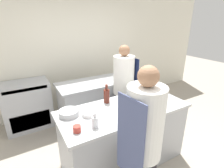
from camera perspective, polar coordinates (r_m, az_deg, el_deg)
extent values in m
plane|color=#A89E8E|center=(3.08, 3.56, -23.28)|extent=(16.00, 16.00, 0.00)
cube|color=silver|center=(4.21, -12.42, 10.22)|extent=(8.00, 0.06, 2.80)
cube|color=#A8AAAF|center=(2.78, 3.77, -16.64)|extent=(1.80, 0.78, 0.89)
cube|color=#B7BABC|center=(2.53, 4.02, -8.19)|extent=(1.87, 0.81, 0.04)
cube|color=#A8AAAF|center=(3.79, -2.82, -5.72)|extent=(1.80, 0.66, 0.89)
cube|color=#A8AAAF|center=(3.61, -2.95, 0.94)|extent=(1.87, 0.69, 0.04)
cube|color=#A8AAAF|center=(3.96, -25.79, -6.18)|extent=(0.88, 0.61, 0.96)
cube|color=black|center=(3.79, -24.82, -10.94)|extent=(0.70, 0.01, 0.34)
cube|color=black|center=(3.52, -26.41, -1.74)|extent=(0.75, 0.01, 0.06)
cylinder|color=white|center=(1.75, 10.64, -12.39)|extent=(0.37, 0.37, 0.75)
cube|color=#4C567F|center=(1.70, 5.89, -17.76)|extent=(0.06, 0.35, 0.86)
sphere|color=#9E7051|center=(1.55, 11.79, 2.51)|extent=(0.20, 0.20, 0.20)
cylinder|color=black|center=(3.54, 3.56, -8.79)|extent=(0.33, 0.33, 0.78)
cylinder|color=white|center=(3.24, 3.85, 2.84)|extent=(0.38, 0.38, 0.72)
cube|color=#19234C|center=(3.39, 6.50, 1.71)|extent=(0.03, 0.36, 0.83)
sphere|color=#9E7051|center=(3.13, 4.05, 10.86)|extent=(0.20, 0.20, 0.20)
cylinder|color=#5B2319|center=(2.62, -1.77, -4.01)|extent=(0.09, 0.09, 0.21)
cylinder|color=#5B2319|center=(2.56, -1.80, -1.10)|extent=(0.04, 0.04, 0.08)
cylinder|color=silver|center=(2.09, -5.58, -12.27)|extent=(0.08, 0.08, 0.13)
cylinder|color=silver|center=(2.04, -5.67, -10.12)|extent=(0.03, 0.03, 0.05)
cylinder|color=#B2A84C|center=(2.78, 9.17, -2.48)|extent=(0.09, 0.09, 0.23)
cylinder|color=#B2A84C|center=(2.73, 9.36, 0.60)|extent=(0.04, 0.04, 0.09)
cylinder|color=black|center=(2.23, 4.27, -9.10)|extent=(0.09, 0.09, 0.19)
cylinder|color=black|center=(2.17, 4.36, -6.15)|extent=(0.04, 0.04, 0.07)
cylinder|color=navy|center=(2.47, 6.58, -7.81)|extent=(0.26, 0.26, 0.06)
cylinder|color=white|center=(2.34, -7.64, -9.58)|extent=(0.18, 0.18, 0.05)
cylinder|color=#B7BABC|center=(2.39, -13.91, -9.11)|extent=(0.26, 0.26, 0.07)
cylinder|color=#B2382D|center=(2.05, -11.37, -14.18)|extent=(0.09, 0.09, 0.08)
cube|color=tan|center=(2.63, 12.90, -6.89)|extent=(0.32, 0.28, 0.01)
cylinder|color=#A8AAAF|center=(3.65, 2.94, 3.05)|extent=(0.26, 0.26, 0.18)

